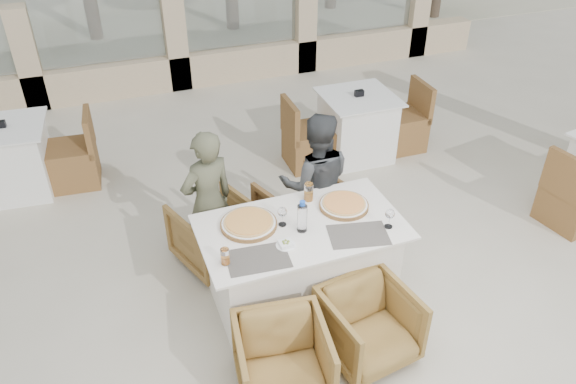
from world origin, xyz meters
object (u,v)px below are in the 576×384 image
object	(u,v)px
water_bottle	(302,216)
armchair_far_right	(302,212)
armchair_far_left	(215,233)
wine_glass_centre	(282,215)
beer_glass_right	(309,192)
armchair_near_right	(369,325)
beer_glass_left	(225,256)
diner_right	(316,184)
bg_table_b	(357,126)
diner_left	(208,202)
armchair_near_left	(283,362)
dining_table	(301,263)
bg_table_a	(12,160)
pizza_left	(249,223)
pizza_right	(344,204)
olive_dish	(286,243)
wine_glass_corner	(390,217)

from	to	relation	value
water_bottle	armchair_far_right	distance (m)	1.03
armchair_far_left	wine_glass_centre	bearing A→B (deg)	100.98
beer_glass_right	armchair_far_right	bearing A→B (deg)	74.66
beer_glass_right	armchair_near_right	world-z (taller)	beer_glass_right
beer_glass_left	armchair_far_left	xyz separation A→B (m)	(0.13, 0.96, -0.53)
diner_right	bg_table_b	size ratio (longest dim) A/B	0.84
water_bottle	diner_left	bearing A→B (deg)	126.79
armchair_far_right	armchair_near_left	xyz separation A→B (m)	(-0.76, -1.55, -0.03)
armchair_far_right	bg_table_b	bearing A→B (deg)	-151.89
water_bottle	wine_glass_centre	bearing A→B (deg)	135.28
dining_table	beer_glass_right	bearing A→B (deg)	59.23
water_bottle	bg_table_b	distance (m)	2.61
wine_glass_centre	bg_table_a	xyz separation A→B (m)	(-2.14, 2.54, -0.48)
armchair_far_right	armchair_near_right	size ratio (longest dim) A/B	1.11
armchair_far_right	armchair_near_right	xyz separation A→B (m)	(-0.04, -1.45, -0.03)
dining_table	wine_glass_centre	distance (m)	0.50
water_bottle	beer_glass_right	bearing A→B (deg)	60.85
dining_table	armchair_near_left	size ratio (longest dim) A/B	2.48
water_bottle	bg_table_b	world-z (taller)	water_bottle
pizza_left	pizza_right	bearing A→B (deg)	-2.15
beer_glass_left	armchair_near_left	world-z (taller)	beer_glass_left
wine_glass_centre	bg_table_b	xyz separation A→B (m)	(1.63, 1.95, -0.48)
dining_table	olive_dish	bearing A→B (deg)	-137.30
wine_glass_centre	armchair_far_left	xyz separation A→B (m)	(-0.40, 0.67, -0.56)
beer_glass_left	armchair_far_left	world-z (taller)	beer_glass_left
dining_table	armchair_near_right	distance (m)	0.77
dining_table	diner_right	size ratio (longest dim) A/B	1.17
armchair_far_right	bg_table_b	world-z (taller)	bg_table_b
armchair_near_right	diner_left	bearing A→B (deg)	112.29
pizza_left	armchair_near_right	distance (m)	1.19
pizza_right	armchair_near_right	distance (m)	0.99
wine_glass_corner	beer_glass_left	size ratio (longest dim) A/B	1.42
wine_glass_centre	beer_glass_left	bearing A→B (deg)	-152.06
dining_table	water_bottle	world-z (taller)	water_bottle
pizza_right	pizza_left	bearing A→B (deg)	177.85
wine_glass_corner	diner_left	distance (m)	1.54
wine_glass_corner	bg_table_b	world-z (taller)	wine_glass_corner
diner_left	bg_table_b	distance (m)	2.48
armchair_near_right	bg_table_b	distance (m)	3.00
pizza_right	olive_dish	size ratio (longest dim) A/B	3.67
pizza_left	armchair_near_right	xyz separation A→B (m)	(0.64, -0.86, -0.51)
beer_glass_right	armchair_near_right	distance (m)	1.17
pizza_right	diner_right	xyz separation A→B (m)	(-0.03, 0.51, -0.11)
beer_glass_left	bg_table_a	distance (m)	3.28
pizza_right	olive_dish	bearing A→B (deg)	-154.14
pizza_right	water_bottle	size ratio (longest dim) A/B	1.49
wine_glass_corner	diner_right	distance (m)	0.92
water_bottle	diner_left	size ratio (longest dim) A/B	0.20
wine_glass_centre	diner_right	size ratio (longest dim) A/B	0.13
dining_table	wine_glass_centre	world-z (taller)	wine_glass_centre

